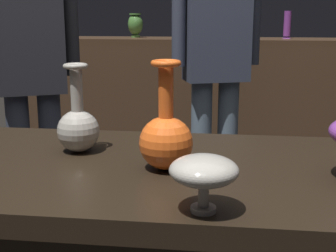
# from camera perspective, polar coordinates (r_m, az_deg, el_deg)

# --- Properties ---
(back_display_shelf) EXTENTS (2.60, 0.40, 0.99)m
(back_display_shelf) POSITION_cam_1_polar(r_m,az_deg,el_deg) (3.34, 4.82, 1.97)
(back_display_shelf) COLOR #422D1E
(back_display_shelf) RESTS_ON ground_plane
(vase_centerpiece) EXTENTS (0.13, 0.13, 0.25)m
(vase_centerpiece) POSITION_cam_1_polar(r_m,az_deg,el_deg) (1.09, -0.25, -1.35)
(vase_centerpiece) COLOR #E55B1E
(vase_centerpiece) RESTS_ON display_plinth
(vase_tall_behind) EXTENTS (0.13, 0.13, 0.11)m
(vase_tall_behind) POSITION_cam_1_polar(r_m,az_deg,el_deg) (0.86, 4.34, -5.53)
(vase_tall_behind) COLOR gray
(vase_tall_behind) RESTS_ON display_plinth
(vase_right_accent) EXTENTS (0.11, 0.11, 0.23)m
(vase_right_accent) POSITION_cam_1_polar(r_m,az_deg,el_deg) (1.26, -10.77, 0.04)
(vase_right_accent) COLOR gray
(vase_right_accent) RESTS_ON display_plinth
(shelf_vase_left) EXTENTS (0.11, 0.11, 0.17)m
(shelf_vase_left) POSITION_cam_1_polar(r_m,az_deg,el_deg) (3.39, -3.94, 12.11)
(shelf_vase_left) COLOR #477A38
(shelf_vase_left) RESTS_ON back_display_shelf
(shelf_vase_right) EXTENTS (0.06, 0.06, 0.18)m
(shelf_vase_right) POSITION_cam_1_polar(r_m,az_deg,el_deg) (3.36, 14.15, 11.67)
(shelf_vase_right) COLOR #7A388E
(shelf_vase_right) RESTS_ON back_display_shelf
(shelf_vase_center) EXTENTS (0.07, 0.07, 0.25)m
(shelf_vase_center) POSITION_cam_1_polar(r_m,az_deg,el_deg) (3.33, 5.08, 12.63)
(shelf_vase_center) COLOR silver
(shelf_vase_center) RESTS_ON back_display_shelf
(shelf_vase_far_left) EXTENTS (0.14, 0.14, 0.22)m
(shelf_vase_far_left) POSITION_cam_1_polar(r_m,az_deg,el_deg) (3.46, -12.86, 12.35)
(shelf_vase_far_left) COLOR #E55B1E
(shelf_vase_far_left) RESTS_ON back_display_shelf
(visitor_near_left) EXTENTS (0.43, 0.30, 1.59)m
(visitor_near_left) POSITION_cam_1_polar(r_m,az_deg,el_deg) (2.35, -16.28, 7.43)
(visitor_near_left) COLOR #333847
(visitor_near_left) RESTS_ON ground_plane
(visitor_center_back) EXTENTS (0.45, 0.28, 1.65)m
(visitor_center_back) POSITION_cam_1_polar(r_m,az_deg,el_deg) (2.48, 5.82, 9.07)
(visitor_center_back) COLOR slate
(visitor_center_back) RESTS_ON ground_plane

